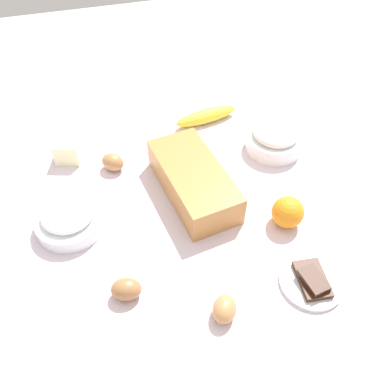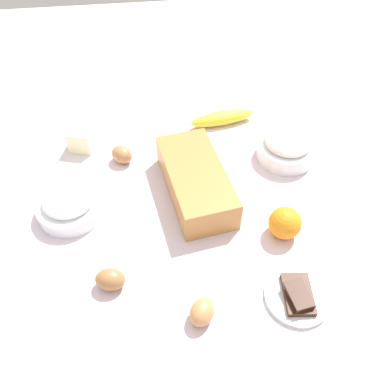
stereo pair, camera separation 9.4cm
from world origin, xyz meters
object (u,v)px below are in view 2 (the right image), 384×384
Objects in this scene: banana at (222,118)px; egg_near_butter at (110,279)px; orange_fruit at (285,223)px; butter_block at (84,136)px; loaf_pan at (196,180)px; flour_bowl at (287,147)px; chocolate_plate at (297,296)px; sugar_bowl at (70,204)px; egg_beside_bowl at (122,155)px; egg_loose at (202,312)px.

egg_near_butter is at bearing -32.85° from banana.
butter_block is at bearing -129.23° from orange_fruit.
banana is at bearing 147.58° from loaf_pan.
egg_near_butter is at bearing 9.20° from butter_block.
flour_bowl reaches higher than chocolate_plate.
loaf_pan is 3.29× the size of butter_block.
sugar_bowl is at bearing -155.72° from egg_near_butter.
butter_block is at bearing -170.80° from egg_near_butter.
egg_near_butter is at bearing -49.98° from loaf_pan.
chocolate_plate is at bearing -6.26° from orange_fruit.
sugar_bowl is 0.25m from butter_block.
banana is at bearing 124.84° from sugar_bowl.
sugar_bowl is 2.60× the size of egg_beside_bowl.
orange_fruit reaches higher than egg_beside_bowl.
egg_beside_bowl is at bearing -66.98° from banana.
egg_beside_bowl reaches higher than chocolate_plate.
egg_beside_bowl is at bearing -143.16° from chocolate_plate.
loaf_pan is 0.27m from flour_bowl.
orange_fruit is 0.81× the size of butter_block.
butter_block is at bearing -137.18° from loaf_pan.
orange_fruit is at bearing 50.85° from egg_beside_bowl.
flour_bowl is at bearing 145.60° from egg_loose.
butter_block is (-0.22, -0.28, -0.01)m from loaf_pan.
egg_loose is at bearing -85.79° from chocolate_plate.
banana is 0.42m from orange_fruit.
loaf_pan is 2.28× the size of chocolate_plate.
banana is at bearing 147.15° from egg_near_butter.
egg_loose is (0.59, -0.15, 0.00)m from banana.
butter_block is 1.51× the size of egg_beside_bowl.
orange_fruit is at bearing -17.65° from flour_bowl.
flour_bowl is at bearing 125.60° from egg_near_butter.
sugar_bowl is at bearing -55.16° from banana.
loaf_pan is 1.94× the size of flour_bowl.
chocolate_plate is at bearing 18.40° from loaf_pan.
chocolate_plate is at bearing 94.21° from egg_loose.
sugar_bowl is at bearing -93.69° from loaf_pan.
orange_fruit is 0.16m from chocolate_plate.
banana is 0.59m from egg_near_butter.
sugar_bowl is at bearing -36.61° from egg_beside_bowl.
chocolate_plate is (0.41, -0.10, -0.03)m from flour_bowl.
butter_block is 0.69× the size of chocolate_plate.
butter_block is at bearing -84.20° from banana.
flour_bowl reaches higher than egg_beside_bowl.
loaf_pan is at bearing -130.41° from orange_fruit.
egg_loose is (0.30, 0.27, -0.01)m from sugar_bowl.
flour_bowl is 0.51m from egg_loose.
flour_bowl is at bearing 102.48° from sugar_bowl.
orange_fruit is at bearing 129.73° from egg_loose.
orange_fruit is 0.28m from egg_loose.
banana is at bearing -139.34° from flour_bowl.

